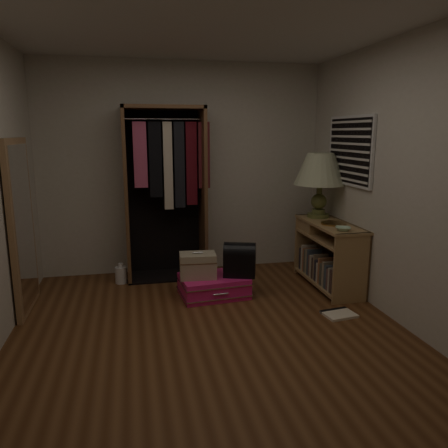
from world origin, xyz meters
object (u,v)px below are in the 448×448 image
(pink_suitcase, at_px, (214,286))
(white_jug, at_px, (121,275))
(floor_mirror, at_px, (22,227))
(table_lamp, at_px, (320,171))
(open_wardrobe, at_px, (167,179))
(train_case, at_px, (198,265))
(black_bag, at_px, (240,259))
(console_bookshelf, at_px, (327,252))

(pink_suitcase, bearing_deg, white_jug, 142.22)
(floor_mirror, relative_size, white_jug, 7.04)
(pink_suitcase, height_order, table_lamp, table_lamp)
(open_wardrobe, relative_size, pink_suitcase, 2.66)
(train_case, xyz_separation_m, black_bag, (0.45, -0.04, 0.06))
(train_case, distance_m, black_bag, 0.46)
(console_bookshelf, bearing_deg, black_bag, -173.86)
(open_wardrobe, relative_size, train_case, 5.01)
(table_lamp, bearing_deg, console_bookshelf, -91.06)
(table_lamp, distance_m, white_jug, 2.65)
(black_bag, bearing_deg, pink_suitcase, -169.82)
(open_wardrobe, xyz_separation_m, train_case, (0.24, -0.79, -0.85))
(black_bag, bearing_deg, white_jug, 170.73)
(floor_mirror, xyz_separation_m, black_bag, (2.17, -0.07, -0.44))
(table_lamp, bearing_deg, train_case, -166.72)
(console_bookshelf, distance_m, pink_suitcase, 1.38)
(table_lamp, xyz_separation_m, white_jug, (-2.35, 0.26, -1.21))
(black_bag, distance_m, white_jug, 1.47)
(console_bookshelf, relative_size, open_wardrobe, 0.55)
(pink_suitcase, bearing_deg, black_bag, -13.73)
(console_bookshelf, bearing_deg, open_wardrobe, 157.57)
(open_wardrobe, height_order, black_bag, open_wardrobe)
(console_bookshelf, xyz_separation_m, floor_mirror, (-3.24, -0.05, 0.46))
(open_wardrobe, distance_m, pink_suitcase, 1.42)
(open_wardrobe, bearing_deg, table_lamp, -13.88)
(pink_suitcase, distance_m, black_bag, 0.41)
(console_bookshelf, xyz_separation_m, open_wardrobe, (-1.75, 0.72, 0.82))
(console_bookshelf, relative_size, white_jug, 4.64)
(table_lamp, bearing_deg, black_bag, -159.33)
(console_bookshelf, xyz_separation_m, white_jug, (-2.34, 0.55, -0.29))
(console_bookshelf, relative_size, floor_mirror, 0.66)
(console_bookshelf, height_order, pink_suitcase, console_bookshelf)
(table_lamp, bearing_deg, open_wardrobe, 166.12)
(pink_suitcase, bearing_deg, table_lamp, 9.45)
(floor_mirror, relative_size, pink_suitcase, 2.20)
(pink_suitcase, bearing_deg, floor_mirror, 173.58)
(console_bookshelf, distance_m, train_case, 1.52)
(open_wardrobe, height_order, table_lamp, open_wardrobe)
(open_wardrobe, height_order, train_case, open_wardrobe)
(console_bookshelf, distance_m, black_bag, 1.07)
(console_bookshelf, bearing_deg, train_case, -177.35)
(white_jug, bearing_deg, floor_mirror, -146.20)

